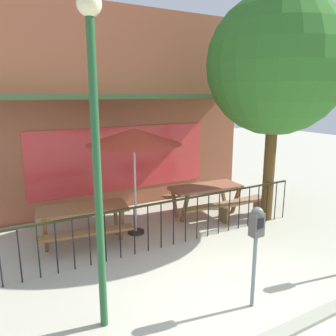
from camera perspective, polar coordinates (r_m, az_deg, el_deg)
The scene contains 11 objects.
ground at distance 5.53m, azimuth 12.91°, elevation -21.09°, with size 40.00×40.00×0.00m, color #B3B19D.
pub_storefront at distance 9.02m, azimuth -8.55°, elevation 9.69°, with size 7.56×1.26×5.21m.
patio_fence_front at distance 6.76m, azimuth 0.97°, elevation -7.95°, with size 6.37×0.04×0.97m.
picnic_table_left at distance 7.10m, azimuth -14.46°, elevation -7.80°, with size 1.98×1.61×0.79m.
picnic_table_right at distance 8.45m, azimuth 6.46°, elevation -4.16°, with size 1.89×1.48×0.79m.
patio_umbrella at distance 7.01m, azimuth -5.86°, elevation 5.37°, with size 2.02×2.02×2.35m.
patio_bench at distance 8.47m, azimuth 12.63°, elevation -6.20°, with size 1.41×0.36×0.48m.
parking_meter_far at distance 4.85m, azimuth 14.94°, elevation -10.41°, with size 0.18×0.17×1.53m.
street_tree at distance 8.18m, azimuth 18.10°, elevation 16.42°, with size 3.17×3.17×5.26m.
street_lamp at distance 4.01m, azimuth -12.45°, elevation 7.23°, with size 0.28×0.28×4.14m.
curb_edge at distance 5.07m, azimuth 19.75°, elevation -25.04°, with size 10.58×0.20×0.11m, color gray.
Camera 1 is at (-3.18, -3.34, 3.04)m, focal length 35.46 mm.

